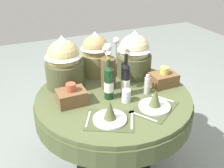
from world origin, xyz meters
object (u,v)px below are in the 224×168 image
at_px(place_setting_left, 110,115).
at_px(place_setting_right, 155,102).
at_px(dining_table, 114,108).
at_px(gift_tub_back_left, 64,61).
at_px(wine_bottle_centre, 109,82).
at_px(gift_tub_back_right, 134,53).
at_px(woven_basket_side_left, 72,97).
at_px(woven_basket_side_right, 164,79).
at_px(pepper_mill, 147,85).
at_px(flower_vase, 108,68).
at_px(gift_tub_back_centre, 95,52).
at_px(wine_bottle_left, 126,80).
at_px(tumbler_near_left, 126,96).

relative_size(place_setting_left, place_setting_right, 0.99).
height_order(dining_table, gift_tub_back_left, gift_tub_back_left).
bearing_deg(wine_bottle_centre, gift_tub_back_right, 38.01).
xyz_separation_m(gift_tub_back_left, gift_tub_back_right, (0.64, -0.05, -0.01)).
xyz_separation_m(place_setting_right, woven_basket_side_left, (-0.55, 0.31, 0.02)).
height_order(dining_table, woven_basket_side_right, woven_basket_side_right).
relative_size(place_setting_left, woven_basket_side_right, 1.89).
distance_m(dining_table, pepper_mill, 0.35).
xyz_separation_m(flower_vase, pepper_mill, (0.25, -0.22, -0.10)).
relative_size(place_setting_right, gift_tub_back_left, 0.94).
bearing_deg(woven_basket_side_left, gift_tub_back_left, 83.81).
distance_m(place_setting_right, woven_basket_side_left, 0.63).
relative_size(place_setting_right, pepper_mill, 2.43).
height_order(flower_vase, gift_tub_back_centre, flower_vase).
bearing_deg(pepper_mill, flower_vase, 139.29).
bearing_deg(wine_bottle_left, place_setting_right, -65.64).
xyz_separation_m(wine_bottle_left, woven_basket_side_left, (-0.44, 0.05, -0.08)).
bearing_deg(tumbler_near_left, wine_bottle_centre, 134.45).
height_order(place_setting_right, gift_tub_back_centre, gift_tub_back_centre).
bearing_deg(woven_basket_side_right, dining_table, 176.29).
bearing_deg(place_setting_left, dining_table, 61.95).
distance_m(place_setting_right, gift_tub_back_centre, 0.78).
bearing_deg(gift_tub_back_right, tumbler_near_left, -124.57).
distance_m(dining_table, gift_tub_back_left, 0.58).
distance_m(gift_tub_back_right, woven_basket_side_left, 0.74).
bearing_deg(gift_tub_back_centre, woven_basket_side_right, -45.03).
xyz_separation_m(wine_bottle_centre, gift_tub_back_centre, (0.06, 0.47, 0.08)).
xyz_separation_m(gift_tub_back_right, woven_basket_side_right, (0.14, -0.29, -0.16)).
height_order(place_setting_right, flower_vase, flower_vase).
height_order(dining_table, woven_basket_side_left, woven_basket_side_left).
distance_m(place_setting_right, gift_tub_back_left, 0.83).
height_order(wine_bottle_centre, tumbler_near_left, wine_bottle_centre).
xyz_separation_m(dining_table, flower_vase, (0.01, 0.12, 0.31)).
height_order(place_setting_left, wine_bottle_centre, wine_bottle_centre).
height_order(wine_bottle_centre, woven_basket_side_right, wine_bottle_centre).
relative_size(place_setting_left, gift_tub_back_centre, 1.02).
bearing_deg(gift_tub_back_left, wine_bottle_centre, -52.37).
relative_size(gift_tub_back_right, woven_basket_side_right, 1.94).
bearing_deg(place_setting_right, place_setting_left, -178.04).
height_order(place_setting_left, gift_tub_back_left, gift_tub_back_left).
distance_m(wine_bottle_left, wine_bottle_centre, 0.14).
bearing_deg(place_setting_right, woven_basket_side_right, 46.97).
bearing_deg(tumbler_near_left, place_setting_left, -140.02).
bearing_deg(place_setting_right, gift_tub_back_centre, 104.72).
distance_m(place_setting_left, gift_tub_back_left, 0.67).
xyz_separation_m(tumbler_near_left, pepper_mill, (0.22, 0.05, 0.03)).
height_order(tumbler_near_left, woven_basket_side_left, woven_basket_side_left).
xyz_separation_m(flower_vase, gift_tub_back_centre, (-0.00, 0.30, 0.04)).
xyz_separation_m(dining_table, tumbler_near_left, (0.04, -0.14, 0.18)).
height_order(gift_tub_back_left, woven_basket_side_left, gift_tub_back_left).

